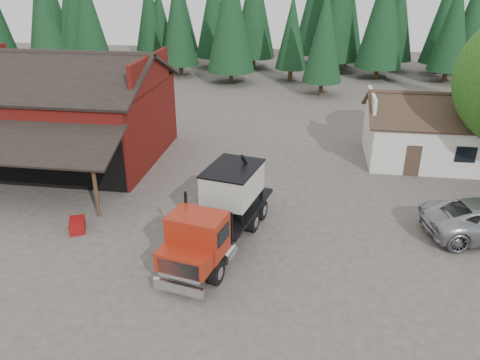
# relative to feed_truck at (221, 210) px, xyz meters

# --- Properties ---
(ground) EXTENTS (120.00, 120.00, 0.00)m
(ground) POSITION_rel_feed_truck_xyz_m (-1.27, -0.35, -1.81)
(ground) COLOR #4D443C
(ground) RESTS_ON ground
(red_barn) EXTENTS (12.80, 13.63, 7.18)m
(red_barn) POSITION_rel_feed_truck_xyz_m (-12.27, 9.55, 0.88)
(red_barn) COLOR #611210
(red_barn) RESTS_ON ground
(farmhouse) EXTENTS (8.60, 6.42, 4.65)m
(farmhouse) POSITION_rel_feed_truck_xyz_m (11.73, 12.64, -0.15)
(farmhouse) COLOR silver
(farmhouse) RESTS_ON ground
(conifer_backdrop) EXTENTS (76.00, 16.00, 16.00)m
(conifer_backdrop) POSITION_rel_feed_truck_xyz_m (-1.27, 41.65, -1.81)
(conifer_backdrop) COLOR black
(conifer_backdrop) RESTS_ON ground
(near_pine_a) EXTENTS (4.40, 4.40, 11.40)m
(near_pine_a) POSITION_rel_feed_truck_xyz_m (-23.27, 27.65, 4.58)
(near_pine_a) COLOR #382619
(near_pine_a) RESTS_ON ground
(near_pine_b) EXTENTS (3.96, 3.96, 10.40)m
(near_pine_b) POSITION_rel_feed_truck_xyz_m (4.73, 29.65, 4.08)
(near_pine_b) COLOR #382619
(near_pine_b) RESTS_ON ground
(near_pine_d) EXTENTS (5.28, 5.28, 13.40)m
(near_pine_d) POSITION_rel_feed_truck_xyz_m (-5.27, 33.65, 5.58)
(near_pine_d) COLOR #382619
(near_pine_d) RESTS_ON ground
(feed_truck) EXTENTS (4.03, 8.87, 3.88)m
(feed_truck) POSITION_rel_feed_truck_xyz_m (0.00, 0.00, 0.00)
(feed_truck) COLOR black
(feed_truck) RESTS_ON ground
(equip_box) EXTENTS (1.08, 1.29, 0.60)m
(equip_box) POSITION_rel_feed_truck_xyz_m (-7.27, 0.15, -1.51)
(equip_box) COLOR maroon
(equip_box) RESTS_ON ground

